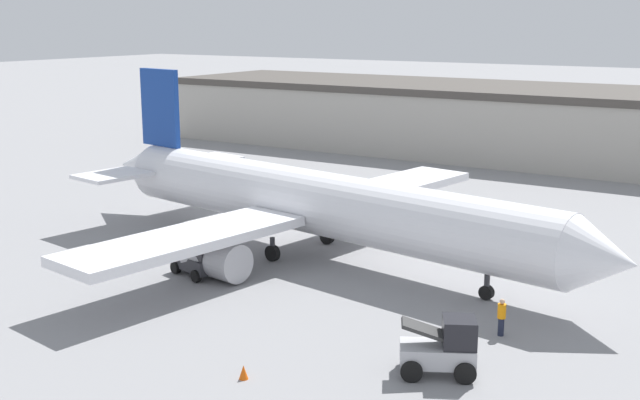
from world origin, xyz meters
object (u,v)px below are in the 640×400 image
Objects in this scene: ground_crew_worker at (502,316)px; belt_loader_truck at (443,348)px; airplane at (308,203)px; baggage_tug at (203,257)px; safety_cone_near at (244,372)px.

belt_loader_truck is (-0.55, -4.86, 0.19)m from ground_crew_worker.
airplane is 7.01m from baggage_tug.
belt_loader_truck is at bearing -0.40° from baggage_tug.
safety_cone_near is (-6.14, -4.35, -0.79)m from belt_loader_truck.
airplane is 22.19× the size of ground_crew_worker.
airplane is 16.77m from safety_cone_near.
safety_cone_near is at bearing -172.20° from belt_loader_truck.
safety_cone_near is at bearing 54.00° from ground_crew_worker.
baggage_tug is at bearing 136.36° from belt_loader_truck.
airplane is 66.37× the size of safety_cone_near.
baggage_tug reaches higher than safety_cone_near.
airplane is 14.92m from ground_crew_worker.
belt_loader_truck is 7.56m from safety_cone_near.
safety_cone_near is at bearing -27.46° from baggage_tug.
ground_crew_worker is 11.39m from safety_cone_near.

